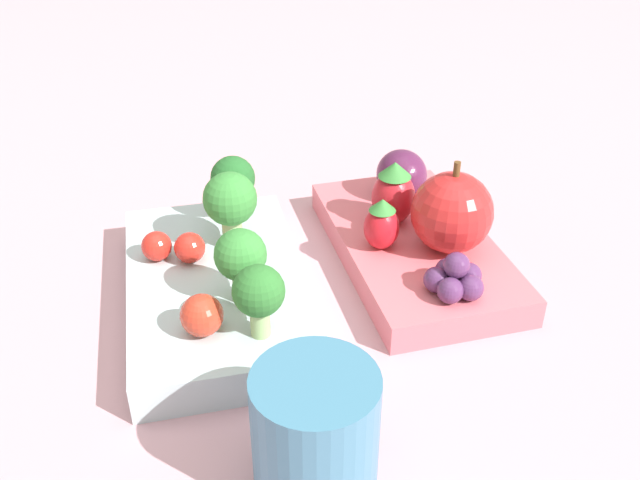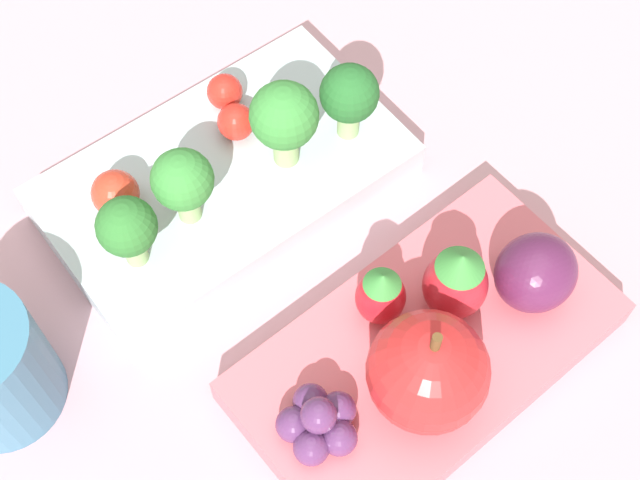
% 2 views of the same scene
% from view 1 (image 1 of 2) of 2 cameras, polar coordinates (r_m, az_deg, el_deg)
% --- Properties ---
extents(ground_plane, '(4.00, 4.00, 0.00)m').
position_cam_1_polar(ground_plane, '(0.53, 0.34, -3.36)').
color(ground_plane, '#C6939E').
extents(bento_box_savoury, '(0.21, 0.12, 0.03)m').
position_cam_1_polar(bento_box_savoury, '(0.51, -8.24, -3.96)').
color(bento_box_savoury, silver).
rests_on(bento_box_savoury, ground_plane).
extents(bento_box_fruit, '(0.21, 0.12, 0.02)m').
position_cam_1_polar(bento_box_fruit, '(0.55, 7.50, -0.63)').
color(bento_box_fruit, '#DB6670').
rests_on(bento_box_fruit, ground_plane).
extents(broccoli_floret_0, '(0.03, 0.03, 0.05)m').
position_cam_1_polar(broccoli_floret_0, '(0.42, -4.93, -4.27)').
color(broccoli_floret_0, '#93B770').
rests_on(broccoli_floret_0, bento_box_savoury).
extents(broccoli_floret_1, '(0.03, 0.03, 0.05)m').
position_cam_1_polar(broccoli_floret_1, '(0.55, -6.98, 4.75)').
color(broccoli_floret_1, '#93B770').
rests_on(broccoli_floret_1, bento_box_savoury).
extents(broccoli_floret_2, '(0.03, 0.03, 0.05)m').
position_cam_1_polar(broccoli_floret_2, '(0.45, -6.38, -1.39)').
color(broccoli_floret_2, '#93B770').
rests_on(broccoli_floret_2, bento_box_savoury).
extents(broccoli_floret_3, '(0.04, 0.04, 0.06)m').
position_cam_1_polar(broccoli_floret_3, '(0.51, -7.20, 3.07)').
color(broccoli_floret_3, '#93B770').
rests_on(broccoli_floret_3, bento_box_savoury).
extents(cherry_tomato_0, '(0.02, 0.02, 0.02)m').
position_cam_1_polar(cherry_tomato_0, '(0.52, -12.93, -0.48)').
color(cherry_tomato_0, red).
rests_on(cherry_tomato_0, bento_box_savoury).
extents(cherry_tomato_1, '(0.02, 0.02, 0.02)m').
position_cam_1_polar(cherry_tomato_1, '(0.51, -10.38, -0.61)').
color(cherry_tomato_1, red).
rests_on(cherry_tomato_1, bento_box_savoury).
extents(cherry_tomato_2, '(0.03, 0.03, 0.03)m').
position_cam_1_polar(cherry_tomato_2, '(0.44, -9.44, -5.96)').
color(cherry_tomato_2, red).
rests_on(cherry_tomato_2, bento_box_savoury).
extents(apple, '(0.06, 0.06, 0.07)m').
position_cam_1_polar(apple, '(0.52, 10.51, 2.18)').
color(apple, red).
rests_on(apple, bento_box_fruit).
extents(strawberry_0, '(0.03, 0.03, 0.04)m').
position_cam_1_polar(strawberry_0, '(0.52, 4.95, 1.25)').
color(strawberry_0, red).
rests_on(strawberry_0, bento_box_fruit).
extents(strawberry_1, '(0.03, 0.03, 0.05)m').
position_cam_1_polar(strawberry_1, '(0.55, 5.90, 3.70)').
color(strawberry_1, red).
rests_on(strawberry_1, bento_box_fruit).
extents(plum, '(0.04, 0.04, 0.04)m').
position_cam_1_polar(plum, '(0.59, 6.55, 5.25)').
color(plum, '#511E42').
rests_on(plum, bento_box_fruit).
extents(grape_cluster, '(0.04, 0.04, 0.03)m').
position_cam_1_polar(grape_cluster, '(0.49, 10.75, -3.01)').
color(grape_cluster, '#562D5B').
rests_on(grape_cluster, bento_box_fruit).
extents(drinking_cup, '(0.06, 0.06, 0.07)m').
position_cam_1_polar(drinking_cup, '(0.37, -0.38, -15.23)').
color(drinking_cup, teal).
rests_on(drinking_cup, ground_plane).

